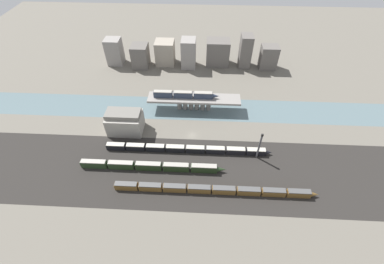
{
  "coord_description": "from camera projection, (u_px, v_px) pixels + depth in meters",
  "views": [
    {
      "loc": [
        4.8,
        -96.66,
        99.24
      ],
      "look_at": [
        0.0,
        -0.75,
        3.34
      ],
      "focal_mm": 24.0,
      "sensor_mm": 36.0,
      "label": 1
    }
  ],
  "objects": [
    {
      "name": "ground_plane",
      "position": [
        192.0,
        135.0,
        138.61
      ],
      "size": [
        400.0,
        400.0,
        0.0
      ],
      "primitive_type": "plane",
      "color": "#666056"
    },
    {
      "name": "railbed_yard",
      "position": [
        190.0,
        171.0,
        121.64
      ],
      "size": [
        280.0,
        42.0,
        0.01
      ],
      "primitive_type": "cube",
      "color": "#282623",
      "rests_on": "ground"
    },
    {
      "name": "river_water",
      "position": [
        194.0,
        109.0,
        154.5
      ],
      "size": [
        320.0,
        20.74,
        0.01
      ],
      "primitive_type": "cube",
      "color": "slate",
      "rests_on": "ground"
    },
    {
      "name": "bridge",
      "position": [
        194.0,
        100.0,
        149.97
      ],
      "size": [
        53.73,
        9.76,
        8.35
      ],
      "color": "gray",
      "rests_on": "ground"
    },
    {
      "name": "train_on_bridge",
      "position": [
        185.0,
        95.0,
        147.42
      ],
      "size": [
        37.78,
        2.74,
        3.96
      ],
      "color": "#2D384C",
      "rests_on": "bridge"
    },
    {
      "name": "train_yard_near",
      "position": [
        214.0,
        190.0,
        112.55
      ],
      "size": [
        89.43,
        2.69,
        3.6
      ],
      "color": "brown",
      "rests_on": "ground"
    },
    {
      "name": "train_yard_mid",
      "position": [
        151.0,
        166.0,
        121.33
      ],
      "size": [
        69.1,
        2.66,
        4.15
      ],
      "color": "#23381E",
      "rests_on": "ground"
    },
    {
      "name": "train_yard_far",
      "position": [
        188.0,
        149.0,
        129.42
      ],
      "size": [
        83.65,
        2.82,
        3.47
      ],
      "color": "black",
      "rests_on": "ground"
    },
    {
      "name": "warehouse_building",
      "position": [
        125.0,
        122.0,
        137.22
      ],
      "size": [
        18.27,
        12.38,
        13.0
      ],
      "color": "#9E998E",
      "rests_on": "ground"
    },
    {
      "name": "signal_tower",
      "position": [
        259.0,
        146.0,
        122.2
      ],
      "size": [
        1.0,
        0.92,
        16.29
      ],
      "color": "#4C4C51",
      "rests_on": "ground"
    },
    {
      "name": "city_block_far_left",
      "position": [
        114.0,
        51.0,
        185.67
      ],
      "size": [
        10.98,
        10.17,
        18.71
      ],
      "primitive_type": "cube",
      "color": "gray",
      "rests_on": "ground"
    },
    {
      "name": "city_block_left",
      "position": [
        140.0,
        56.0,
        183.82
      ],
      "size": [
        11.38,
        12.47,
        16.04
      ],
      "primitive_type": "cube",
      "color": "#605B56",
      "rests_on": "ground"
    },
    {
      "name": "city_block_center",
      "position": [
        165.0,
        53.0,
        186.29
      ],
      "size": [
        13.4,
        12.35,
        16.98
      ],
      "primitive_type": "cube",
      "color": "gray",
      "rests_on": "ground"
    },
    {
      "name": "city_block_right",
      "position": [
        189.0,
        53.0,
        182.13
      ],
      "size": [
        10.07,
        11.78,
        20.36
      ],
      "primitive_type": "cube",
      "color": "gray",
      "rests_on": "ground"
    },
    {
      "name": "city_block_far_right",
      "position": [
        218.0,
        52.0,
        185.27
      ],
      "size": [
        16.26,
        12.38,
        18.18
      ],
      "primitive_type": "cube",
      "color": "#605B56",
      "rests_on": "ground"
    },
    {
      "name": "city_block_tall",
      "position": [
        245.0,
        51.0,
        181.65
      ],
      "size": [
        8.14,
        10.8,
        22.99
      ],
      "primitive_type": "cube",
      "color": "#605B56",
      "rests_on": "ground"
    },
    {
      "name": "city_block_low",
      "position": [
        268.0,
        57.0,
        181.79
      ],
      "size": [
        11.83,
        9.85,
        16.67
      ],
      "primitive_type": "cube",
      "color": "#605B56",
      "rests_on": "ground"
    }
  ]
}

